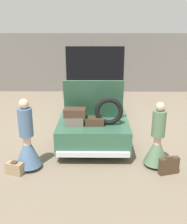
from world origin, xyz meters
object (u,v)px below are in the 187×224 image
object	(u,v)px
car	(94,109)
suitcase_beside_left_person	(15,168)
person_left	(27,144)
person_right	(157,144)
suitcase_beside_right_person	(169,166)

from	to	relation	value
car	suitcase_beside_left_person	xyz separation A→B (m)	(-1.72, -3.00, -0.42)
person_left	person_right	world-z (taller)	person_left
person_left	suitcase_beside_left_person	size ratio (longest dim) A/B	4.03
car	person_right	world-z (taller)	car
car	person_right	bearing A→B (deg)	-60.22
car	person_left	distance (m)	3.09
suitcase_beside_right_person	suitcase_beside_left_person	bearing A→B (deg)	-179.03
person_left	person_right	distance (m)	2.96
person_left	person_right	bearing A→B (deg)	99.76
suitcase_beside_left_person	suitcase_beside_right_person	world-z (taller)	suitcase_beside_right_person
suitcase_beside_right_person	person_left	bearing A→B (deg)	176.05
person_right	suitcase_beside_left_person	distance (m)	3.25
suitcase_beside_right_person	person_right	bearing A→B (deg)	120.14
car	person_right	distance (m)	2.98
person_right	suitcase_beside_left_person	xyz separation A→B (m)	(-3.20, -0.41, -0.41)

